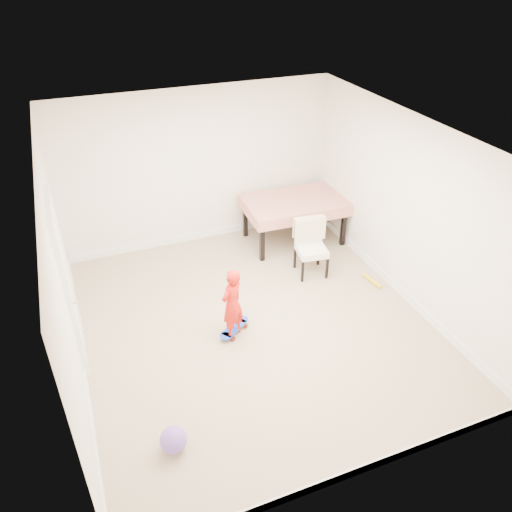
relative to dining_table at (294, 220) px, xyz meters
name	(u,v)px	position (x,y,z in m)	size (l,w,h in m)	color
ground	(255,323)	(-1.44, -1.84, -0.39)	(5.00, 5.00, 0.00)	tan
ceiling	(254,141)	(-1.44, -1.84, 2.19)	(4.50, 5.00, 0.04)	white
wall_back	(198,169)	(-1.44, 0.64, 0.91)	(4.50, 0.04, 2.60)	silver
wall_front	(363,383)	(-1.44, -4.32, 0.91)	(4.50, 0.04, 2.60)	silver
wall_left	(64,280)	(-3.67, -1.84, 0.91)	(0.04, 5.00, 2.60)	silver
wall_right	(406,211)	(0.79, -1.84, 0.91)	(0.04, 5.00, 2.60)	silver
door	(68,286)	(-3.66, -1.54, 0.64)	(0.10, 0.94, 2.11)	white
baseboard_back	(203,235)	(-1.44, 0.65, -0.33)	(4.50, 0.02, 0.12)	white
baseboard_front	(348,474)	(-1.44, -4.33, -0.33)	(4.50, 0.02, 0.12)	white
baseboard_left	(84,363)	(-3.68, -1.84, -0.33)	(0.02, 5.00, 0.12)	white
baseboard_right	(393,284)	(0.80, -1.84, -0.33)	(0.02, 5.00, 0.12)	white
dining_table	(294,220)	(0.00, 0.00, 0.00)	(1.65, 1.04, 0.78)	red
dining_chair	(312,248)	(-0.18, -1.02, 0.06)	(0.49, 0.57, 0.89)	white
skateboard	(234,330)	(-1.76, -1.90, -0.35)	(0.55, 0.20, 0.08)	blue
child	(232,306)	(-1.80, -1.97, 0.11)	(0.37, 0.24, 1.00)	red
balloon	(173,440)	(-2.94, -3.38, -0.25)	(0.28, 0.28, 0.28)	#7452C4
foam_toy	(372,281)	(0.58, -1.60, -0.36)	(0.06, 0.06, 0.40)	yellow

